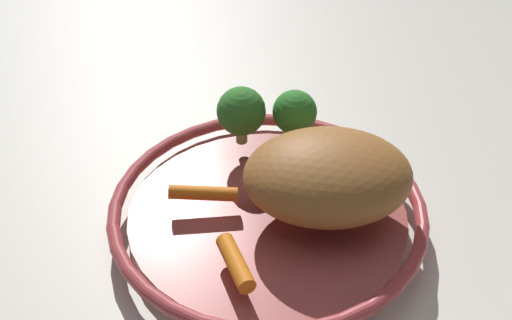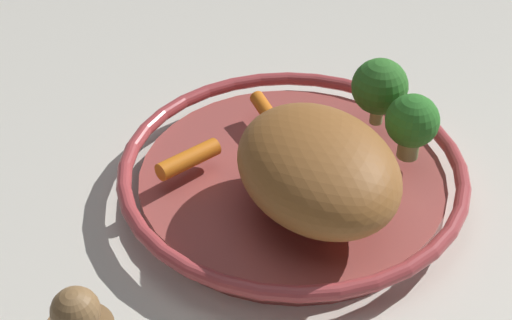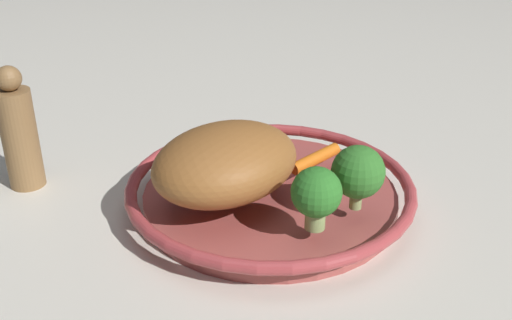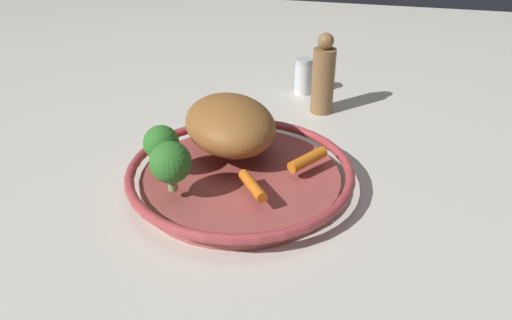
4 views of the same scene
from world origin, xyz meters
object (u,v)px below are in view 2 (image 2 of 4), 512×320
Objects in this scene: baby_carrot_center at (189,159)px; roast_chicken_piece at (318,168)px; serving_bowl at (292,176)px; broccoli_floret_edge at (380,87)px; baby_carrot_back at (270,117)px; broccoli_floret_large at (412,122)px.

roast_chicken_piece is at bearing -102.19° from baby_carrot_center.
broccoli_floret_edge is at bearing -41.24° from serving_bowl.
broccoli_floret_edge is at bearing -77.55° from baby_carrot_back.
broccoli_floret_large is 0.06m from broccoli_floret_edge.
broccoli_floret_large is at bearing -74.05° from baby_carrot_center.
serving_bowl is 0.07m from baby_carrot_back.
broccoli_floret_edge reaches higher than serving_bowl.
baby_carrot_back is 0.10m from baby_carrot_center.
baby_carrot_center is at bearing 105.95° from broccoli_floret_large.
broccoli_floret_large is (-0.03, -0.13, 0.03)m from baby_carrot_back.
baby_carrot_back is (0.05, 0.03, 0.02)m from serving_bowl.
broccoli_floret_large is at bearing -73.24° from serving_bowl.
broccoli_floret_edge is (0.13, -0.04, 0.00)m from roast_chicken_piece.
roast_chicken_piece is 2.59× the size of baby_carrot_center.
broccoli_floret_edge is (0.02, -0.10, 0.03)m from baby_carrot_back.
broccoli_floret_edge is (0.05, 0.03, 0.00)m from broccoli_floret_large.
serving_bowl is at bearing -150.81° from baby_carrot_back.
serving_bowl is at bearing -74.96° from baby_carrot_center.
broccoli_floret_edge reaches higher than baby_carrot_back.
baby_carrot_back is 1.01× the size of broccoli_floret_edge.
roast_chicken_piece reaches higher than broccoli_floret_edge.
broccoli_floret_edge is (0.08, -0.07, 0.06)m from serving_bowl.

